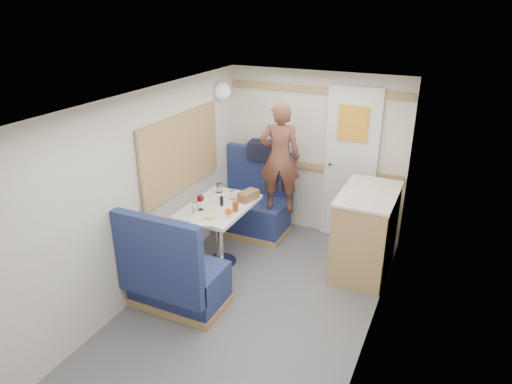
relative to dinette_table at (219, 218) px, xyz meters
The scene contains 28 objects.
floor 1.32m from the dinette_table, 56.98° to the right, with size 4.50×4.50×0.00m, color #515156.
ceiling 1.87m from the dinette_table, 56.98° to the right, with size 4.50×4.50×0.00m, color silver.
wall_back 1.47m from the dinette_table, 62.53° to the left, with size 2.20×0.02×2.00m, color silver.
wall_left 1.18m from the dinette_table, 114.23° to the right, with size 0.02×4.50×2.00m, color silver.
wall_right 2.06m from the dinette_table, 29.74° to the right, with size 0.02×4.50×2.00m, color silver.
oak_trim_low 1.42m from the dinette_table, 62.15° to the left, with size 2.15×0.02×0.08m, color #987345.
oak_trim_high 1.85m from the dinette_table, 62.15° to the left, with size 2.15×0.02×0.08m, color #987345.
side_window 0.81m from the dinette_table, behind, with size 0.04×1.30×0.72m, color gray.
rear_door 1.69m from the dinette_table, 47.92° to the left, with size 0.62×0.12×1.86m.
dinette_table is the anchor object (origin of this frame).
bench_far 0.90m from the dinette_table, 90.00° to the left, with size 0.90×0.59×1.05m.
bench_near 0.90m from the dinette_table, 90.00° to the right, with size 0.90×0.59×1.05m.
ledge 1.16m from the dinette_table, 90.00° to the left, with size 0.90×0.14×0.04m, color #987345.
dome_light 1.51m from the dinette_table, 114.65° to the left, with size 0.20×0.20×0.20m, color white.
galley_counter 1.57m from the dinette_table, 20.54° to the left, with size 0.57×0.92×0.92m.
person 0.98m from the dinette_table, 61.10° to the left, with size 0.47×0.31×1.28m, color brown.
duffel_bag 1.21m from the dinette_table, 85.89° to the left, with size 0.47×0.22×0.22m, color black.
tray 0.40m from the dinette_table, 82.96° to the right, with size 0.25×0.33×0.02m, color white.
orange_fruit 0.36m from the dinette_table, 40.75° to the right, with size 0.07×0.07×0.07m, color #E5540A.
cheese_block 0.42m from the dinette_table, 74.81° to the right, with size 0.10×0.06×0.04m, color #E8DD86.
wine_glass 0.35m from the dinette_table, 121.93° to the right, with size 0.08×0.08×0.17m.
tumbler_left 0.34m from the dinette_table, 119.20° to the right, with size 0.07×0.07×0.11m, color silver.
tumbler_mid 0.40m from the dinette_table, 117.48° to the left, with size 0.07×0.07×0.11m, color silver.
tumbler_right 0.30m from the dinette_table, 74.46° to the left, with size 0.06×0.06×0.10m, color white.
beer_glass 0.31m from the dinette_table, 10.84° to the right, with size 0.06×0.06×0.10m, color brown.
pepper_grinder 0.21m from the dinette_table, 17.66° to the left, with size 0.04×0.04×0.10m, color black.
salt_grinder 0.21m from the dinette_table, 114.05° to the left, with size 0.03×0.03×0.08m, color white.
bread_loaf 0.40m from the dinette_table, 49.60° to the left, with size 0.13×0.24×0.10m, color brown.
Camera 1 is at (1.56, -2.83, 2.75)m, focal length 32.00 mm.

